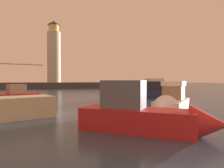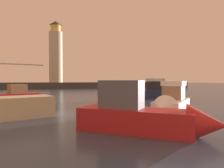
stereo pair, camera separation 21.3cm
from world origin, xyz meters
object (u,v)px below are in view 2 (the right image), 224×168
(motorboat_2, at_px, (170,103))
(mooring_buoy, at_px, (107,99))
(lighthouse, at_px, (56,53))
(motorboat_5, at_px, (148,116))
(motorboat_3, at_px, (166,91))
(motorboat_1, at_px, (5,97))

(motorboat_2, distance_m, mooring_buoy, 6.65)
(lighthouse, bearing_deg, mooring_buoy, -82.62)
(motorboat_5, bearing_deg, motorboat_3, 57.93)
(motorboat_3, distance_m, mooring_buoy, 11.50)
(motorboat_1, bearing_deg, motorboat_2, -36.05)
(motorboat_1, relative_size, motorboat_2, 1.12)
(motorboat_2, bearing_deg, lighthouse, 100.64)
(motorboat_1, bearing_deg, lighthouse, 82.23)
(motorboat_2, height_order, motorboat_5, motorboat_5)
(motorboat_2, bearing_deg, motorboat_3, 61.52)
(lighthouse, relative_size, motorboat_5, 2.75)
(lighthouse, relative_size, motorboat_1, 2.60)
(mooring_buoy, bearing_deg, motorboat_2, -59.40)
(motorboat_1, height_order, motorboat_2, motorboat_2)
(lighthouse, xyz_separation_m, motorboat_3, (14.90, -33.51, -8.91))
(motorboat_5, xyz_separation_m, mooring_buoy, (0.66, 10.61, -0.26))
(lighthouse, bearing_deg, motorboat_3, -66.03)
(lighthouse, bearing_deg, motorboat_5, -84.92)
(motorboat_1, xyz_separation_m, motorboat_2, (13.36, -9.73, 0.10))
(motorboat_2, height_order, mooring_buoy, motorboat_2)
(motorboat_3, xyz_separation_m, mooring_buoy, (-9.77, -6.05, -0.28))
(motorboat_3, height_order, mooring_buoy, motorboat_3)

